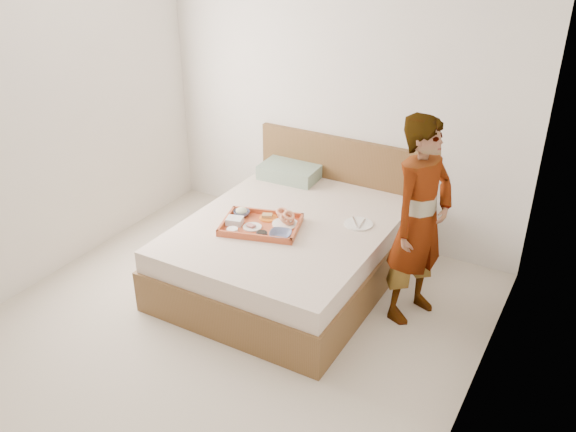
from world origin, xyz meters
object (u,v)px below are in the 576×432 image
(bed, at_px, (289,251))
(tray, at_px, (261,225))
(person, at_px, (420,221))
(dinner_plate, at_px, (359,224))

(bed, bearing_deg, tray, -129.36)
(tray, distance_m, person, 1.26)
(bed, height_order, tray, tray)
(bed, height_order, dinner_plate, dinner_plate)
(tray, xyz_separation_m, person, (1.21, 0.24, 0.24))
(tray, relative_size, dinner_plate, 2.62)
(bed, distance_m, person, 1.19)
(bed, bearing_deg, dinner_plate, 26.47)
(dinner_plate, distance_m, person, 0.65)
(dinner_plate, bearing_deg, bed, -153.53)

